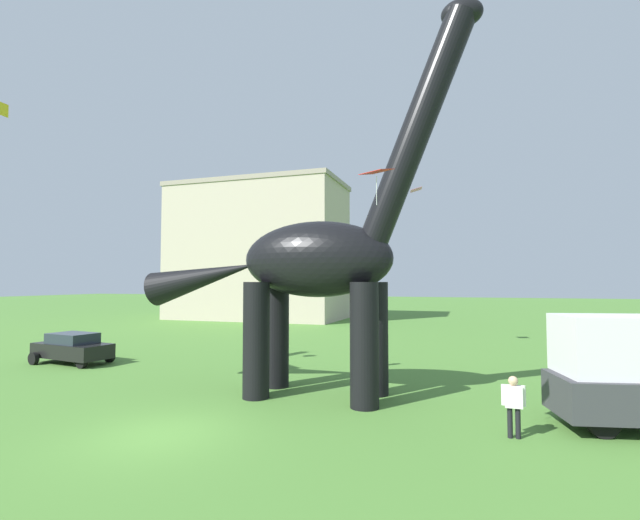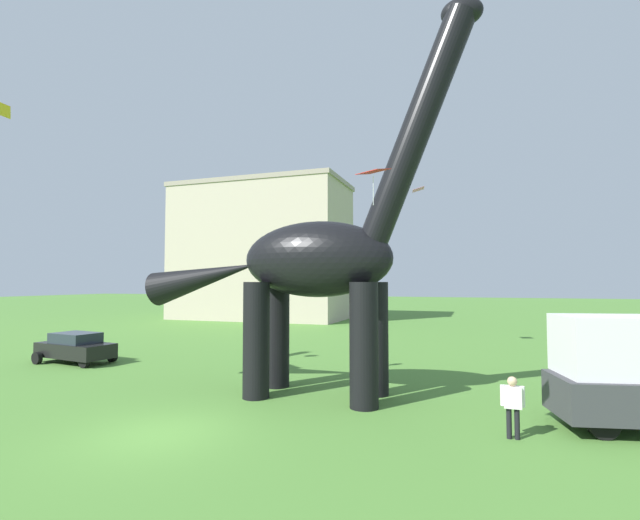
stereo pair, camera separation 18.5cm
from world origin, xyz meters
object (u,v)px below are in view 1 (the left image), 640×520
at_px(person_watching_child, 382,353).
at_px(person_vendor_side, 514,400).
at_px(kite_near_low, 301,250).
at_px(parked_sedan_left, 72,348).
at_px(kite_mid_left, 376,172).
at_px(kite_apex, 416,190).
at_px(dinosaur_sculpture, 315,259).

relative_size(person_watching_child, person_vendor_side, 0.65).
bearing_deg(kite_near_low, parked_sedan_left, -108.21).
xyz_separation_m(person_vendor_side, kite_near_low, (-14.65, 22.53, 5.96)).
distance_m(person_vendor_side, kite_mid_left, 7.24).
bearing_deg(parked_sedan_left, kite_apex, 38.64).
relative_size(person_watching_child, kite_apex, 1.03).
relative_size(parked_sedan_left, person_watching_child, 4.12).
distance_m(dinosaur_sculpture, parked_sedan_left, 14.77).
xyz_separation_m(parked_sedan_left, kite_apex, (16.40, 9.79, 9.05)).
height_order(parked_sedan_left, kite_apex, kite_apex).
height_order(parked_sedan_left, person_watching_child, parked_sedan_left).
relative_size(dinosaur_sculpture, kite_near_low, 7.58).
xyz_separation_m(kite_mid_left, kite_apex, (-1.08, 18.06, 3.25)).
bearing_deg(dinosaur_sculpture, parked_sedan_left, 160.10).
bearing_deg(person_watching_child, kite_near_low, -66.20).
relative_size(parked_sedan_left, kite_near_low, 2.41).
relative_size(kite_mid_left, kite_apex, 0.78).
bearing_deg(kite_mid_left, person_watching_child, 100.19).
xyz_separation_m(kite_near_low, kite_apex, (10.57, -7.92, 2.90)).
bearing_deg(kite_near_low, kite_apex, -36.85).
distance_m(dinosaur_sculpture, kite_near_low, 21.70).
relative_size(person_watching_child, kite_near_low, 0.58).
xyz_separation_m(person_vendor_side, kite_apex, (-4.08, 14.61, 8.86)).
distance_m(person_watching_child, kite_mid_left, 14.11).
relative_size(person_vendor_side, kite_near_low, 0.90).
height_order(person_vendor_side, kite_mid_left, kite_mid_left).
height_order(dinosaur_sculpture, person_vendor_side, dinosaur_sculpture).
xyz_separation_m(dinosaur_sculpture, person_watching_child, (1.24, 6.63, -4.37)).
xyz_separation_m(dinosaur_sculpture, parked_sedan_left, (-13.97, 2.31, -4.21)).
xyz_separation_m(parked_sedan_left, kite_near_low, (5.82, 17.71, 6.15)).
bearing_deg(kite_mid_left, kite_near_low, 114.15).
bearing_deg(person_vendor_side, parked_sedan_left, -36.23).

